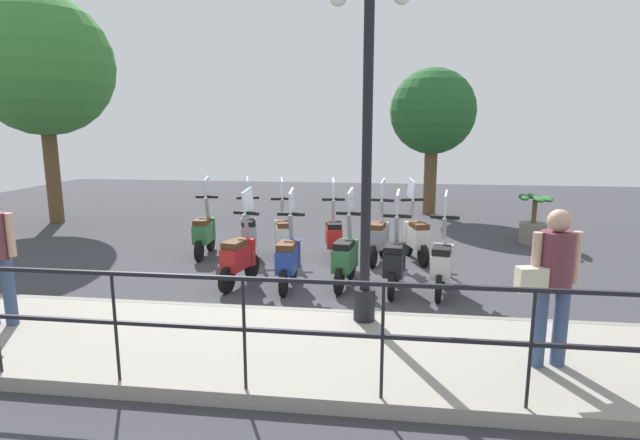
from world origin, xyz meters
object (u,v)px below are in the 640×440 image
(pedestrian_with_bag, at_px, (552,276))
(scooter_far_2, at_px, (334,235))
(lamp_post_near, at_px, (367,167))
(scooter_near_1, at_px, (394,261))
(scooter_near_4, at_px, (239,256))
(scooter_far_0, at_px, (416,236))
(scooter_far_4, at_px, (249,233))
(scooter_far_1, at_px, (378,236))
(scooter_far_5, at_px, (204,232))
(potted_palm, at_px, (533,223))
(scooter_near_2, at_px, (345,257))
(scooter_near_0, at_px, (442,262))
(scooter_far_3, at_px, (284,234))
(scooter_near_3, at_px, (288,258))
(tree_distant, at_px, (433,113))
(tree_large, at_px, (42,66))

(pedestrian_with_bag, bearing_deg, scooter_far_2, 18.93)
(lamp_post_near, xyz_separation_m, scooter_near_1, (1.61, -0.39, -1.56))
(pedestrian_with_bag, distance_m, scooter_near_4, 4.70)
(lamp_post_near, distance_m, scooter_far_0, 3.85)
(scooter_far_0, xyz_separation_m, scooter_far_4, (-0.15, 3.19, 0.00))
(scooter_far_1, xyz_separation_m, scooter_far_4, (-0.01, 2.49, 0.00))
(scooter_far_5, bearing_deg, potted_palm, -78.41)
(scooter_near_2, relative_size, scooter_far_2, 1.00)
(scooter_far_0, bearing_deg, scooter_near_0, 171.52)
(scooter_far_1, relative_size, scooter_far_3, 1.00)
(scooter_near_3, bearing_deg, scooter_far_3, 13.64)
(scooter_near_0, bearing_deg, lamp_post_near, 155.52)
(scooter_far_0, xyz_separation_m, scooter_far_2, (-0.16, 1.54, 0.00))
(scooter_near_0, xyz_separation_m, scooter_far_0, (1.83, 0.28, 0.00))
(potted_palm, distance_m, scooter_far_3, 5.47)
(lamp_post_near, xyz_separation_m, scooter_far_3, (3.23, 1.67, -1.56))
(lamp_post_near, relative_size, scooter_near_0, 2.78)
(lamp_post_near, distance_m, scooter_near_3, 2.54)
(potted_palm, relative_size, scooter_near_0, 0.69)
(tree_distant, height_order, potted_palm, tree_distant)
(tree_distant, relative_size, scooter_far_1, 2.67)
(lamp_post_near, relative_size, scooter_far_4, 2.78)
(scooter_far_3, bearing_deg, scooter_near_4, 151.55)
(tree_distant, xyz_separation_m, potted_palm, (-3.42, -1.93, -2.44))
(pedestrian_with_bag, bearing_deg, scooter_near_2, 27.12)
(scooter_near_2, bearing_deg, potted_palm, -39.03)
(pedestrian_with_bag, bearing_deg, scooter_far_5, 38.01)
(scooter_far_2, distance_m, scooter_far_3, 0.96)
(tree_distant, bearing_deg, scooter_far_3, 149.45)
(scooter_near_2, bearing_deg, scooter_near_0, -87.17)
(scooter_near_2, height_order, scooter_far_5, same)
(scooter_far_4, distance_m, scooter_far_5, 0.89)
(tree_large, bearing_deg, scooter_near_2, -118.52)
(pedestrian_with_bag, relative_size, scooter_near_3, 1.03)
(tree_large, distance_m, scooter_far_5, 6.80)
(scooter_near_4, xyz_separation_m, scooter_far_5, (1.70, 1.20, 0.00))
(pedestrian_with_bag, relative_size, scooter_far_4, 1.03)
(scooter_far_2, bearing_deg, scooter_far_1, -97.09)
(potted_palm, distance_m, scooter_near_2, 5.14)
(scooter_near_3, relative_size, scooter_far_3, 1.00)
(scooter_near_0, relative_size, scooter_near_2, 1.00)
(scooter_far_1, bearing_deg, scooter_near_1, -159.08)
(scooter_near_3, height_order, scooter_far_4, same)
(tree_large, xyz_separation_m, scooter_near_1, (-4.47, -8.76, -3.50))
(scooter_near_1, height_order, scooter_near_2, same)
(scooter_far_1, bearing_deg, potted_palm, -48.16)
(scooter_near_0, bearing_deg, scooter_near_3, 101.01)
(tree_large, relative_size, scooter_far_3, 3.73)
(tree_distant, relative_size, scooter_far_0, 2.67)
(potted_palm, relative_size, scooter_near_2, 0.69)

